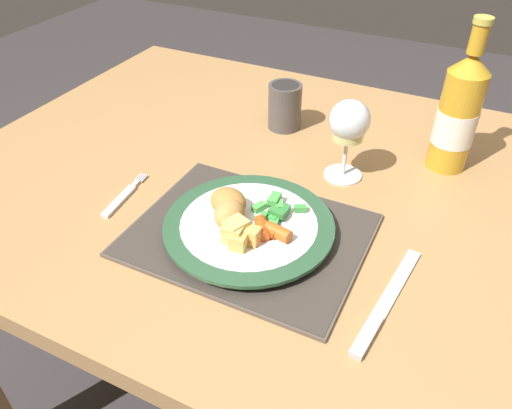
# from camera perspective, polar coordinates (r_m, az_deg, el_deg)

# --- Properties ---
(ground_plane) EXTENTS (6.00, 6.00, 0.00)m
(ground_plane) POSITION_cam_1_polar(r_m,az_deg,el_deg) (1.44, 2.69, -22.21)
(ground_plane) COLOR #383333
(dining_table) EXTENTS (1.23, 0.89, 0.74)m
(dining_table) POSITION_cam_1_polar(r_m,az_deg,el_deg) (0.94, 3.81, -1.92)
(dining_table) COLOR #AD7F4C
(dining_table) RESTS_ON ground
(placemat) EXTENTS (0.35, 0.27, 0.01)m
(placemat) POSITION_cam_1_polar(r_m,az_deg,el_deg) (0.76, -1.00, -3.41)
(placemat) COLOR brown
(placemat) RESTS_ON dining_table
(dinner_plate) EXTENTS (0.26, 0.26, 0.02)m
(dinner_plate) POSITION_cam_1_polar(r_m,az_deg,el_deg) (0.75, -1.06, -2.52)
(dinner_plate) COLOR white
(dinner_plate) RESTS_ON placemat
(breaded_croquettes) EXTENTS (0.08, 0.09, 0.04)m
(breaded_croquettes) POSITION_cam_1_polar(r_m,az_deg,el_deg) (0.75, -3.13, -0.27)
(breaded_croquettes) COLOR tan
(breaded_croquettes) RESTS_ON dinner_plate
(green_beans_pile) EXTENTS (0.08, 0.10, 0.02)m
(green_beans_pile) POSITION_cam_1_polar(r_m,az_deg,el_deg) (0.76, 2.12, -0.82)
(green_beans_pile) COLOR #4CA84C
(green_beans_pile) RESTS_ON dinner_plate
(glazed_carrots) EXTENTS (0.07, 0.06, 0.02)m
(glazed_carrots) POSITION_cam_1_polar(r_m,az_deg,el_deg) (0.72, 1.17, -3.03)
(glazed_carrots) COLOR orange
(glazed_carrots) RESTS_ON dinner_plate
(fork) EXTENTS (0.03, 0.13, 0.01)m
(fork) POSITION_cam_1_polar(r_m,az_deg,el_deg) (0.87, -15.02, 0.77)
(fork) COLOR silver
(fork) RESTS_ON dining_table
(table_knife) EXTENTS (0.04, 0.22, 0.01)m
(table_knife) POSITION_cam_1_polar(r_m,az_deg,el_deg) (0.68, 14.26, -11.43)
(table_knife) COLOR silver
(table_knife) RESTS_ON dining_table
(wine_glass) EXTENTS (0.07, 0.07, 0.15)m
(wine_glass) POSITION_cam_1_polar(r_m,az_deg,el_deg) (0.86, 10.59, 8.95)
(wine_glass) COLOR silver
(wine_glass) RESTS_ON dining_table
(bottle) EXTENTS (0.07, 0.07, 0.27)m
(bottle) POSITION_cam_1_polar(r_m,az_deg,el_deg) (0.94, 22.08, 9.55)
(bottle) COLOR gold
(bottle) RESTS_ON dining_table
(roast_potatoes) EXTENTS (0.06, 0.05, 0.03)m
(roast_potatoes) POSITION_cam_1_polar(r_m,az_deg,el_deg) (0.71, -2.11, -3.31)
(roast_potatoes) COLOR #DBB256
(roast_potatoes) RESTS_ON dinner_plate
(drinking_cup) EXTENTS (0.07, 0.07, 0.09)m
(drinking_cup) POSITION_cam_1_polar(r_m,az_deg,el_deg) (1.03, 3.31, 11.25)
(drinking_cup) COLOR #4C4747
(drinking_cup) RESTS_ON dining_table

